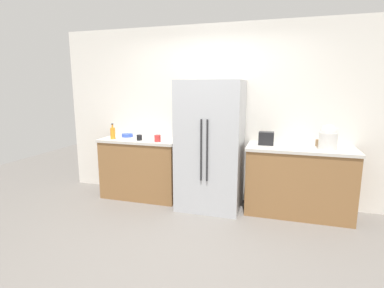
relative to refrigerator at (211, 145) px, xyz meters
The scene contains 12 objects.
ground_plane 1.53m from the refrigerator, 91.88° to the right, with size 10.03×10.03×0.00m, color slate.
kitchen_back_panel 0.59m from the refrigerator, 95.42° to the left, with size 5.01×0.10×2.63m, color silver.
counter_left 1.21m from the refrigerator, behind, with size 1.23×0.60×0.93m.
counter_right 1.29m from the refrigerator, ahead, with size 1.40×0.60×0.93m.
refrigerator is the anchor object (origin of this frame).
toaster 0.78m from the refrigerator, ahead, with size 0.20×0.14×0.18m, color black.
rice_cooker 1.54m from the refrigerator, ahead, with size 0.22×0.22×0.32m.
bottle_a 1.54m from the refrigerator, behind, with size 0.07×0.07×0.24m.
cup_a 1.09m from the refrigerator, behind, with size 0.08×0.08×0.08m, color black.
cup_b 1.46m from the refrigerator, ahead, with size 0.08×0.08×0.09m, color brown.
cup_c 0.79m from the refrigerator, behind, with size 0.09×0.09×0.10m, color red.
bowl_a 1.43m from the refrigerator, behind, with size 0.18×0.18×0.05m, color blue.
Camera 1 is at (0.97, -2.79, 1.71)m, focal length 27.72 mm.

